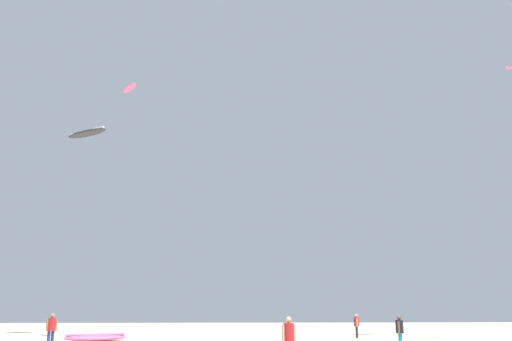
% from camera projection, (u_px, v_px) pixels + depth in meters
% --- Properties ---
extents(person_foreground, '(0.53, 0.38, 1.68)m').
position_uv_depth(person_foreground, '(289.00, 337.00, 18.42)').
color(person_foreground, teal).
rests_on(person_foreground, ground).
extents(person_midground, '(0.36, 0.52, 1.57)m').
position_uv_depth(person_midground, '(357.00, 324.00, 35.05)').
color(person_midground, '#2D2D33').
rests_on(person_midground, ground).
extents(person_left, '(0.48, 0.38, 1.70)m').
position_uv_depth(person_left, '(51.00, 328.00, 26.28)').
color(person_left, navy).
rests_on(person_left, ground).
extents(person_right, '(0.37, 0.49, 1.63)m').
position_uv_depth(person_right, '(400.00, 330.00, 24.63)').
color(person_right, teal).
rests_on(person_right, ground).
extents(kite_grounded_near, '(3.90, 2.52, 0.49)m').
position_uv_depth(kite_grounded_near, '(96.00, 338.00, 31.52)').
color(kite_grounded_near, '#E5598C').
rests_on(kite_grounded_near, ground).
extents(kite_aloft_3, '(4.27, 3.39, 0.55)m').
position_uv_depth(kite_aloft_3, '(87.00, 133.00, 43.33)').
color(kite_aloft_3, '#2D2D33').
extents(kite_aloft_4, '(1.65, 2.11, 0.27)m').
position_uv_depth(kite_aloft_4, '(130.00, 88.00, 39.12)').
color(kite_aloft_4, '#E5598C').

